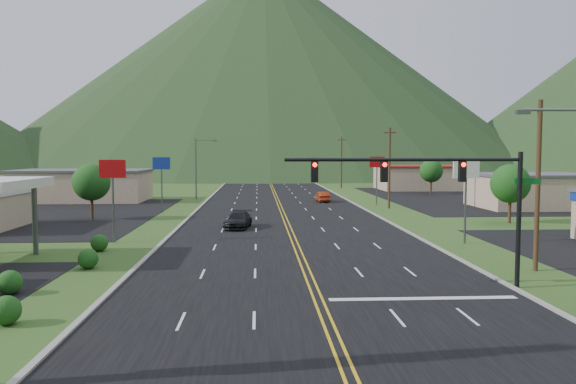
{
  "coord_description": "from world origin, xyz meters",
  "views": [
    {
      "loc": [
        -2.82,
        -13.8,
        6.96
      ],
      "look_at": [
        -0.95,
        20.97,
        4.5
      ],
      "focal_mm": 35.0,
      "sensor_mm": 36.0,
      "label": 1
    }
  ],
  "objects": [
    {
      "name": "traffic_signal",
      "position": [
        6.48,
        14.0,
        5.33
      ],
      "size": [
        13.1,
        0.43,
        7.0
      ],
      "color": "black",
      "rests_on": "ground"
    },
    {
      "name": "streetlight_west",
      "position": [
        -11.68,
        70.0,
        5.18
      ],
      "size": [
        3.28,
        0.25,
        9.0
      ],
      "color": "#59595E",
      "rests_on": "ground"
    },
    {
      "name": "building_west_far",
      "position": [
        -28.0,
        68.0,
        2.26
      ],
      "size": [
        18.4,
        11.4,
        4.5
      ],
      "color": "#CFAD8F",
      "rests_on": "ground"
    },
    {
      "name": "building_east_mid",
      "position": [
        32.0,
        55.0,
        2.16
      ],
      "size": [
        14.4,
        11.4,
        4.3
      ],
      "color": "#CFAD8F",
      "rests_on": "ground"
    },
    {
      "name": "building_east_far",
      "position": [
        28.0,
        90.0,
        2.26
      ],
      "size": [
        16.4,
        12.4,
        4.5
      ],
      "color": "#CFAD8F",
      "rests_on": "ground"
    },
    {
      "name": "pole_sign_west_a",
      "position": [
        -14.0,
        30.0,
        5.05
      ],
      "size": [
        2.0,
        0.18,
        6.4
      ],
      "color": "#59595E",
      "rests_on": "ground"
    },
    {
      "name": "pole_sign_west_b",
      "position": [
        -14.0,
        52.0,
        5.05
      ],
      "size": [
        2.0,
        0.18,
        6.4
      ],
      "color": "#59595E",
      "rests_on": "ground"
    },
    {
      "name": "pole_sign_east_a",
      "position": [
        13.0,
        28.0,
        5.05
      ],
      "size": [
        2.0,
        0.18,
        6.4
      ],
      "color": "#59595E",
      "rests_on": "ground"
    },
    {
      "name": "pole_sign_east_b",
      "position": [
        13.0,
        60.0,
        5.05
      ],
      "size": [
        2.0,
        0.18,
        6.4
      ],
      "color": "#59595E",
      "rests_on": "ground"
    },
    {
      "name": "tree_west_a",
      "position": [
        -20.0,
        45.0,
        3.89
      ],
      "size": [
        3.84,
        3.84,
        5.82
      ],
      "color": "#382314",
      "rests_on": "ground"
    },
    {
      "name": "tree_west_b",
      "position": [
        -25.0,
        72.0,
        3.89
      ],
      "size": [
        3.84,
        3.84,
        5.82
      ],
      "color": "#382314",
      "rests_on": "ground"
    },
    {
      "name": "tree_east_a",
      "position": [
        22.0,
        40.0,
        3.89
      ],
      "size": [
        3.84,
        3.84,
        5.82
      ],
      "color": "#382314",
      "rests_on": "ground"
    },
    {
      "name": "tree_east_b",
      "position": [
        26.0,
        78.0,
        3.89
      ],
      "size": [
        3.84,
        3.84,
        5.82
      ],
      "color": "#382314",
      "rests_on": "ground"
    },
    {
      "name": "utility_pole_a",
      "position": [
        13.5,
        18.0,
        5.13
      ],
      "size": [
        1.6,
        0.28,
        10.0
      ],
      "color": "#382314",
      "rests_on": "ground"
    },
    {
      "name": "utility_pole_b",
      "position": [
        13.5,
        55.0,
        5.13
      ],
      "size": [
        1.6,
        0.28,
        10.0
      ],
      "color": "#382314",
      "rests_on": "ground"
    },
    {
      "name": "utility_pole_c",
      "position": [
        13.5,
        95.0,
        5.13
      ],
      "size": [
        1.6,
        0.28,
        10.0
      ],
      "color": "#382314",
      "rests_on": "ground"
    },
    {
      "name": "utility_pole_d",
      "position": [
        13.5,
        135.0,
        5.13
      ],
      "size": [
        1.6,
        0.28,
        10.0
      ],
      "color": "#382314",
      "rests_on": "ground"
    },
    {
      "name": "mountain_n",
      "position": [
        0.0,
        220.0,
        42.5
      ],
      "size": [
        220.0,
        220.0,
        85.0
      ],
      "primitive_type": "cone",
      "color": "#1A3518",
      "rests_on": "ground"
    },
    {
      "name": "car_dark_mid",
      "position": [
        -4.64,
        37.45,
        0.73
      ],
      "size": [
        2.72,
        5.28,
        1.47
      ],
      "primitive_type": "imported",
      "rotation": [
        0.0,
        0.0,
        -0.14
      ],
      "color": "black",
      "rests_on": "ground"
    },
    {
      "name": "car_red_far",
      "position": [
        6.25,
        64.26,
        0.71
      ],
      "size": [
        1.73,
        4.39,
        1.42
      ],
      "primitive_type": "imported",
      "rotation": [
        0.0,
        0.0,
        3.19
      ],
      "color": "maroon",
      "rests_on": "ground"
    }
  ]
}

